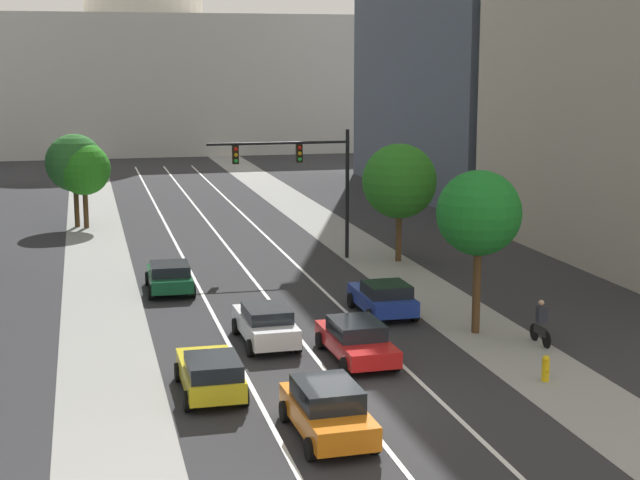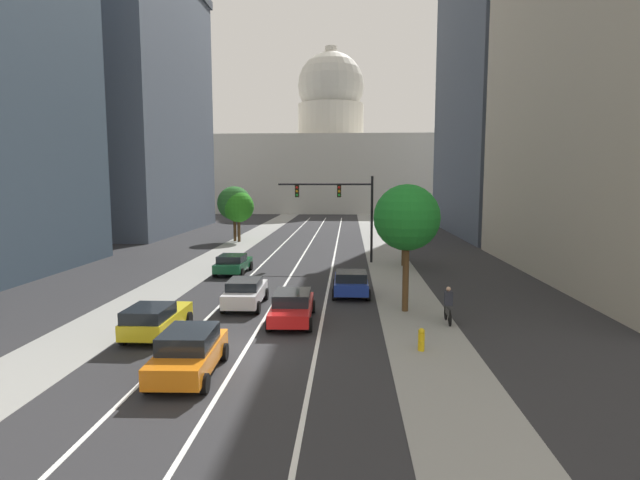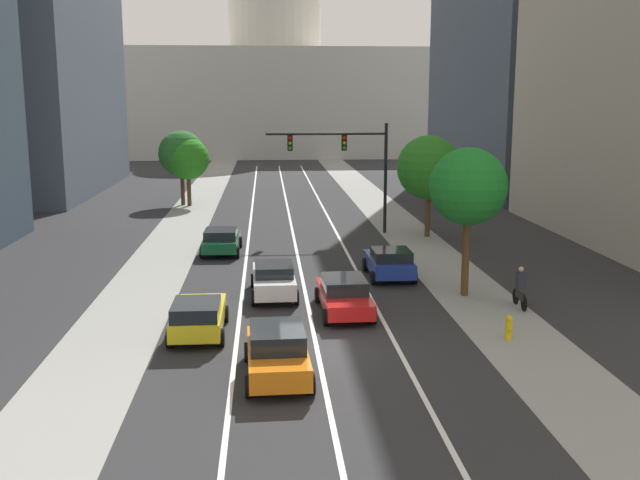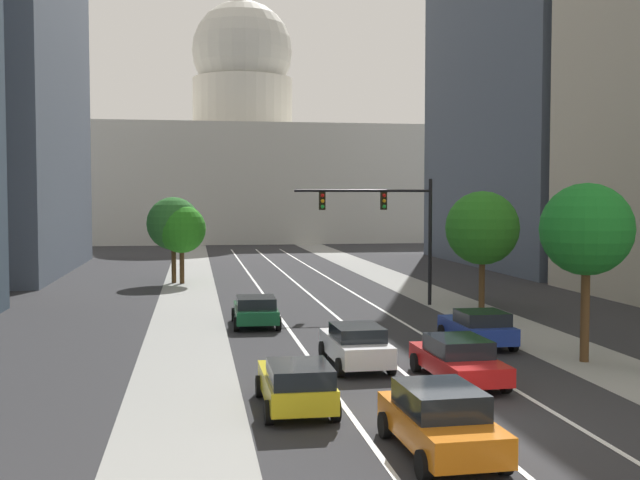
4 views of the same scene
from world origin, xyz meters
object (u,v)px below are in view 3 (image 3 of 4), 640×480
(capitol_building, at_px, (275,86))
(car_white, at_px, (274,279))
(car_yellow, at_px, (198,316))
(street_tree_near_right, at_px, (468,187))
(car_green, at_px, (221,240))
(fire_hydrant, at_px, (509,327))
(cyclist, at_px, (521,288))
(street_tree_mid_left, at_px, (188,159))
(car_blue, at_px, (389,262))
(car_red, at_px, (344,294))
(street_tree_near_left, at_px, (181,154))
(street_tree_mid_right, at_px, (429,168))
(car_orange, at_px, (277,352))
(traffic_signal_mast, at_px, (349,156))

(capitol_building, distance_m, car_white, 86.02)
(car_yellow, relative_size, street_tree_near_right, 0.66)
(car_green, relative_size, fire_hydrant, 4.72)
(cyclist, height_order, street_tree_mid_left, street_tree_mid_left)
(car_blue, xyz_separation_m, street_tree_near_right, (2.73, -3.42, 3.98))
(car_red, xyz_separation_m, fire_hydrant, (5.47, -3.82, -0.28))
(street_tree_near_left, distance_m, street_tree_mid_right, 22.39)
(car_green, distance_m, street_tree_near_right, 15.26)
(fire_hydrant, distance_m, street_tree_near_left, 38.25)
(capitol_building, bearing_deg, street_tree_near_right, -85.42)
(car_white, xyz_separation_m, street_tree_mid_left, (-6.38, 27.85, 2.96))
(cyclist, bearing_deg, car_yellow, 102.47)
(capitol_building, relative_size, street_tree_near_right, 8.14)
(street_tree_mid_right, bearing_deg, car_orange, -112.91)
(street_tree_mid_left, bearing_deg, car_green, -79.04)
(car_white, bearing_deg, car_yellow, 150.85)
(car_blue, xyz_separation_m, traffic_signal_mast, (-0.64, 11.91, 4.11))
(fire_hydrant, bearing_deg, cyclist, 65.89)
(car_blue, relative_size, cyclist, 2.41)
(cyclist, bearing_deg, car_red, 91.59)
(fire_hydrant, distance_m, street_tree_mid_left, 37.51)
(car_yellow, relative_size, car_green, 0.98)
(car_orange, xyz_separation_m, street_tree_near_right, (8.27, 9.00, 3.92))
(street_tree_mid_right, bearing_deg, car_red, -113.18)
(traffic_signal_mast, relative_size, street_tree_mid_left, 1.40)
(car_white, xyz_separation_m, street_tree_near_right, (8.27, -0.48, 3.96))
(street_tree_near_right, distance_m, street_tree_mid_left, 31.91)
(car_white, distance_m, car_green, 9.67)
(car_green, xyz_separation_m, traffic_signal_mast, (7.68, 5.58, 4.13))
(street_tree_mid_left, bearing_deg, car_blue, -64.43)
(car_orange, relative_size, traffic_signal_mast, 0.58)
(cyclist, bearing_deg, street_tree_near_right, 40.36)
(capitol_building, distance_m, car_green, 76.93)
(street_tree_near_left, bearing_deg, cyclist, -61.29)
(capitol_building, height_order, car_green, capitol_building)
(car_blue, bearing_deg, capitol_building, 2.39)
(car_orange, xyz_separation_m, street_tree_near_left, (-6.94, 37.87, 3.28))
(car_orange, bearing_deg, car_green, 6.48)
(car_orange, relative_size, fire_hydrant, 4.81)
(capitol_building, height_order, street_tree_near_right, capitol_building)
(car_white, distance_m, fire_hydrant, 10.52)
(fire_hydrant, bearing_deg, car_orange, -160.32)
(street_tree_mid_left, bearing_deg, car_yellow, -83.80)
(car_blue, xyz_separation_m, street_tree_mid_right, (4.10, 10.41, 3.51))
(car_orange, bearing_deg, cyclist, -57.32)
(capitol_building, relative_size, street_tree_mid_right, 8.36)
(car_red, relative_size, street_tree_mid_left, 0.89)
(car_orange, bearing_deg, car_red, -24.20)
(car_blue, height_order, fire_hydrant, car_blue)
(fire_hydrant, height_order, street_tree_mid_right, street_tree_mid_right)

